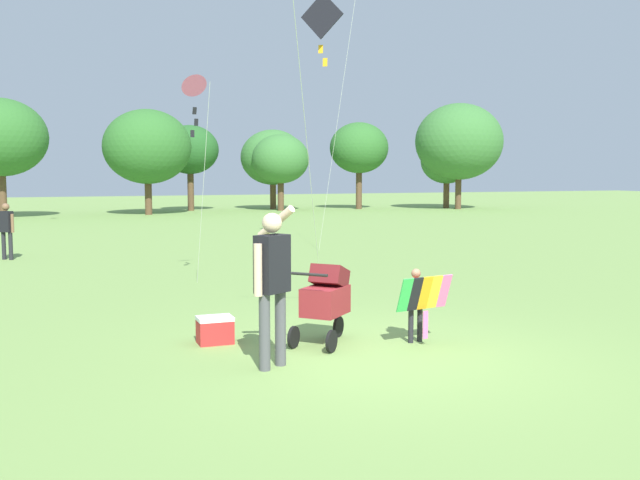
% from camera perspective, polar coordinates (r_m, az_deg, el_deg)
% --- Properties ---
extents(ground_plane, '(120.00, 120.00, 0.00)m').
position_cam_1_polar(ground_plane, '(8.63, 4.33, -9.31)').
color(ground_plane, '#75994C').
extents(treeline_distant, '(29.66, 7.90, 6.24)m').
position_cam_1_polar(treeline_distant, '(40.03, -2.56, 7.40)').
color(treeline_distant, brown).
rests_on(treeline_distant, ground).
extents(child_with_butterfly_kite, '(0.81, 0.41, 0.96)m').
position_cam_1_polar(child_with_butterfly_kite, '(9.27, 7.85, -4.61)').
color(child_with_butterfly_kite, '#232328').
rests_on(child_with_butterfly_kite, ground).
extents(person_adult_flyer, '(0.55, 0.69, 1.83)m').
position_cam_1_polar(person_adult_flyer, '(7.96, -3.88, -2.82)').
color(person_adult_flyer, '#4C4C51').
rests_on(person_adult_flyer, ground).
extents(stroller, '(0.98, 0.97, 1.03)m').
position_cam_1_polar(stroller, '(9.14, 0.48, -4.57)').
color(stroller, black).
rests_on(stroller, ground).
extents(kite_adult_black, '(2.10, 4.22, 5.26)m').
position_cam_1_polar(kite_adult_black, '(12.41, 0.08, 16.68)').
color(kite_adult_black, black).
rests_on(kite_adult_black, ground).
extents(kite_green_novelty, '(0.57, 1.96, 4.09)m').
position_cam_1_polar(kite_green_novelty, '(14.32, -10.04, 11.84)').
color(kite_green_novelty, pink).
rests_on(kite_green_novelty, ground).
extents(person_red_shirt, '(0.37, 0.34, 1.42)m').
position_cam_1_polar(person_red_shirt, '(19.51, -23.79, 1.00)').
color(person_red_shirt, '#232328').
rests_on(person_red_shirt, ground).
extents(cooler_box, '(0.45, 0.33, 0.35)m').
position_cam_1_polar(cooler_box, '(9.33, -8.40, -7.12)').
color(cooler_box, red).
rests_on(cooler_box, ground).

